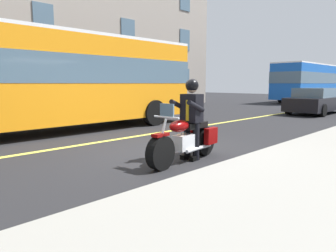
% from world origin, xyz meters
% --- Properties ---
extents(ground_plane, '(80.00, 80.00, 0.00)m').
position_xyz_m(ground_plane, '(0.00, 0.00, 0.00)').
color(ground_plane, black).
extents(lane_center_stripe, '(60.00, 0.16, 0.01)m').
position_xyz_m(lane_center_stripe, '(0.00, -2.00, 0.01)').
color(lane_center_stripe, '#E5DB4C').
rests_on(lane_center_stripe, ground_plane).
extents(motorcycle_main, '(2.22, 0.75, 1.26)m').
position_xyz_m(motorcycle_main, '(0.28, 1.10, 0.45)').
color(motorcycle_main, black).
rests_on(motorcycle_main, ground_plane).
extents(rider_main, '(0.67, 0.60, 1.74)m').
position_xyz_m(rider_main, '(0.09, 1.07, 1.04)').
color(rider_main, black).
rests_on(rider_main, ground_plane).
extents(bus_near, '(11.05, 2.70, 3.30)m').
position_xyz_m(bus_near, '(0.62, -4.66, 1.87)').
color(bus_near, orange).
rests_on(bus_near, ground_plane).
extents(bus_far, '(11.05, 2.70, 3.30)m').
position_xyz_m(bus_far, '(-23.50, -5.00, 1.87)').
color(bus_far, blue).
rests_on(bus_far, ground_plane).
extents(car_dark, '(4.60, 1.92, 1.40)m').
position_xyz_m(car_dark, '(-12.36, -0.68, 0.69)').
color(car_dark, black).
rests_on(car_dark, ground_plane).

